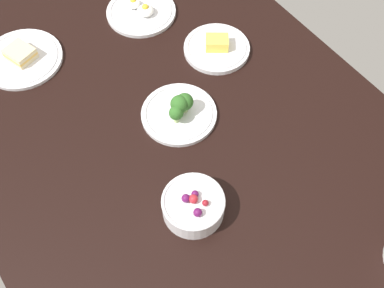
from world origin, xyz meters
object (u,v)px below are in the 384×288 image
plate_broccoli (179,111)px  bowl_berries (193,205)px  plate_sandwich (22,58)px  plate_cheese (217,47)px  plate_eggs (141,11)px

plate_broccoli → bowl_berries: 27.23cm
plate_sandwich → plate_cheese: bearing=-121.3°
plate_eggs → plate_sandwich: 37.50cm
plate_broccoli → plate_sandwich: (41.55, 25.31, -0.99)cm
bowl_berries → plate_sandwich: bowl_berries is taller
plate_broccoli → plate_sandwich: 48.66cm
plate_cheese → plate_sandwich: bearing=58.7°
plate_eggs → plate_cheese: same height
plate_broccoli → plate_eggs: plate_broccoli is taller
plate_eggs → bowl_berries: bowl_berries is taller
plate_broccoli → plate_eggs: bearing=-17.5°
plate_broccoli → bowl_berries: (-24.10, 12.64, 1.05)cm
plate_broccoli → plate_sandwich: size_ratio=0.87×
plate_broccoli → plate_sandwich: plate_broccoli is taller
plate_eggs → plate_cheese: bearing=-159.1°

